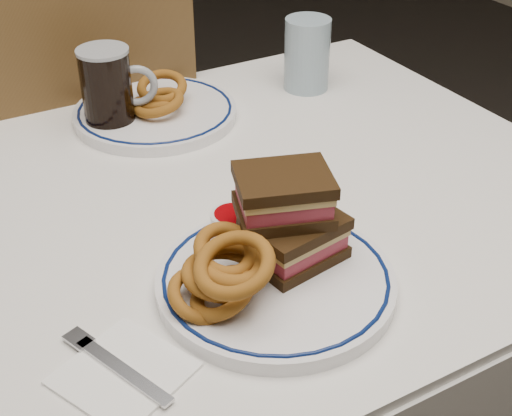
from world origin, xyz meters
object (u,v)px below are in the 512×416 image
beer_mug (109,89)px  far_plate (155,112)px  chair_far (78,171)px  reuben_sandwich (289,217)px  main_plate (276,281)px

beer_mug → far_plate: 0.10m
chair_far → beer_mug: chair_far is taller
reuben_sandwich → far_plate: size_ratio=0.49×
reuben_sandwich → chair_far: bearing=95.2°
main_plate → chair_far: bearing=92.5°
far_plate → beer_mug: bearing=-179.3°
chair_far → beer_mug: (0.01, -0.27, 0.29)m
chair_far → main_plate: 0.80m
reuben_sandwich → far_plate: 0.48m
chair_far → main_plate: bearing=-87.5°
beer_mug → main_plate: bearing=-87.3°
chair_far → far_plate: 0.36m
chair_far → reuben_sandwich: 0.80m
main_plate → reuben_sandwich: bearing=38.5°
far_plate → chair_far: bearing=108.2°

